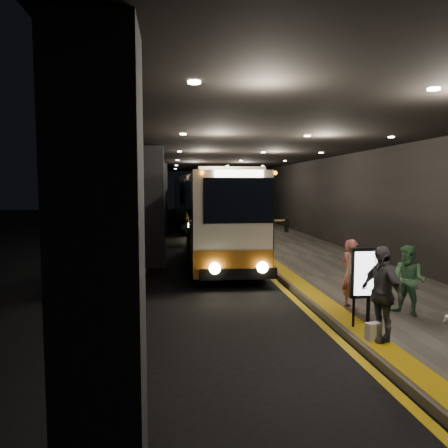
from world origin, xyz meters
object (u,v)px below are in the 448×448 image
coach_second (196,204)px  bag_plain (373,332)px  coach_main (218,219)px  passenger_waiting_grey (381,293)px  passenger_waiting_green (409,280)px  stanchion_post (354,300)px  info_sign (369,275)px  passenger_boarding (351,274)px

coach_second → bag_plain: coach_second is taller
coach_main → passenger_waiting_grey: coach_main is taller
coach_main → bag_plain: 10.25m
coach_second → passenger_waiting_green: bearing=-84.6°
stanchion_post → bag_plain: bearing=-87.0°
info_sign → stanchion_post: bearing=148.2°
coach_main → passenger_waiting_grey: 10.19m
coach_main → stanchion_post: (1.73, -9.22, -0.94)m
coach_main → passenger_boarding: (2.26, -7.87, -0.69)m
bag_plain → info_sign: 1.14m
passenger_waiting_grey → stanchion_post: (-0.18, 0.77, -0.32)m
passenger_waiting_green → stanchion_post: passenger_waiting_green is taller
bag_plain → coach_main: bearing=100.1°
coach_main → coach_second: size_ratio=0.96×
passenger_boarding → info_sign: (-0.28, -1.51, 0.29)m
passenger_waiting_green → passenger_waiting_grey: size_ratio=0.88×
passenger_waiting_grey → coach_second: bearing=171.6°
passenger_boarding → passenger_waiting_green: bearing=-146.8°
coach_second → passenger_waiting_green: coach_second is taller
passenger_waiting_green → info_sign: bearing=-94.1°
passenger_waiting_grey → bag_plain: (-0.14, -0.02, -0.70)m
passenger_waiting_green → info_sign: (-1.28, -0.80, 0.32)m
passenger_waiting_green → passenger_waiting_grey: bearing=-79.4°
passenger_waiting_green → info_sign: 1.55m
coach_second → passenger_waiting_grey: (2.06, -23.82, -0.69)m
coach_second → stanchion_post: size_ratio=10.44×
bag_plain → stanchion_post: size_ratio=0.31×
passenger_boarding → passenger_waiting_green: passenger_boarding is taller
passenger_waiting_green → bag_plain: 2.15m
passenger_waiting_grey → stanchion_post: 0.85m
coach_second → stanchion_post: bearing=-88.6°
coach_main → coach_second: 13.83m
coach_second → passenger_waiting_green: (3.40, -22.40, -0.80)m
coach_main → coach_second: bearing=92.2°
coach_main → info_sign: (1.97, -9.37, -0.40)m
passenger_waiting_grey → info_sign: size_ratio=1.08×
passenger_waiting_green → passenger_waiting_grey: (-1.34, -1.42, 0.11)m
passenger_boarding → bag_plain: size_ratio=4.77×
stanchion_post → info_sign: bearing=-31.5°
passenger_boarding → passenger_waiting_green: 1.22m
bag_plain → coach_second: bearing=94.6°
passenger_boarding → passenger_waiting_grey: 2.15m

